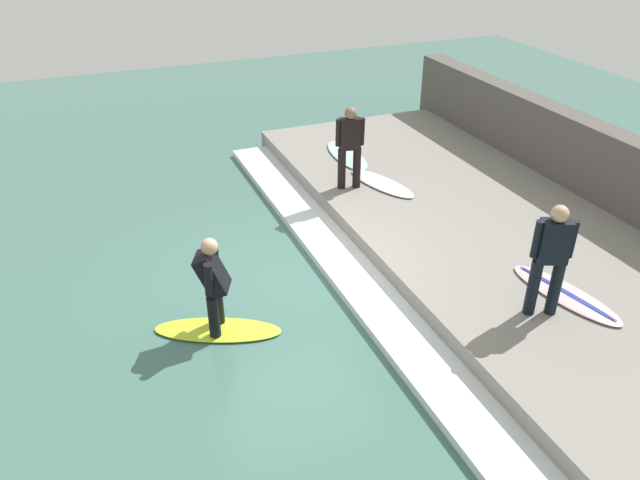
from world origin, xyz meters
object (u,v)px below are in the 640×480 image
object	(u,v)px
surfboard_spare	(347,155)
surfboard_waiting_near	(565,294)
surfboard_waiting_far	(382,183)
surfboard_riding	(218,330)
surfer_waiting_far	(350,144)
surfer_waiting_near	(551,255)
surfer_riding	(213,281)

from	to	relation	value
surfboard_spare	surfboard_waiting_near	bearing A→B (deg)	-83.01
surfboard_waiting_far	surfboard_riding	bearing A→B (deg)	-145.06
surfer_waiting_far	surfboard_spare	xyz separation A→B (m)	(0.60, 1.41, -0.85)
surfboard_spare	surfboard_riding	bearing A→B (deg)	-132.24
surfboard_riding	surfboard_waiting_near	world-z (taller)	surfboard_waiting_near
surfboard_riding	surfer_waiting_far	distance (m)	4.55
surfboard_riding	surfboard_waiting_near	distance (m)	4.88
surfer_waiting_near	surfboard_waiting_near	distance (m)	1.07
surfboard_spare	surfboard_waiting_far	bearing A→B (deg)	-88.78
surfer_waiting_near	surfer_waiting_far	distance (m)	4.66
surfboard_waiting_near	surfboard_spare	xyz separation A→B (m)	(-0.72, 5.83, -0.00)
surfboard_riding	surfboard_waiting_near	xyz separation A→B (m)	(4.62, -1.54, 0.38)
surfer_waiting_near	surfboard_waiting_far	world-z (taller)	surfer_waiting_near
surfer_riding	surfboard_spare	xyz separation A→B (m)	(3.90, 4.29, -0.44)
surfboard_riding	surfer_riding	distance (m)	0.82
surfboard_riding	surfer_waiting_near	world-z (taller)	surfer_waiting_near
surfer_waiting_near	surfboard_spare	world-z (taller)	surfer_waiting_near
surfboard_waiting_far	surfboard_spare	size ratio (longest dim) A/B	0.98
surfer_waiting_far	surfboard_waiting_far	size ratio (longest dim) A/B	0.91
surfer_riding	surfer_waiting_near	distance (m)	4.39
surfboard_waiting_far	surfboard_spare	world-z (taller)	same
surfer_waiting_near	surfboard_waiting_far	distance (m)	4.55
surfer_riding	surfboard_waiting_near	bearing A→B (deg)	-18.45
surfer_waiting_near	surfer_riding	bearing A→B (deg)	156.87
surfboard_waiting_near	surfer_waiting_far	xyz separation A→B (m)	(-1.31, 4.42, 0.85)
surfboard_riding	surfboard_spare	bearing A→B (deg)	47.76
surfboard_riding	surfer_waiting_far	bearing A→B (deg)	41.14
surfer_riding	surfboard_waiting_far	world-z (taller)	surfer_riding
surfboard_waiting_near	surfboard_waiting_far	xyz separation A→B (m)	(-0.68, 4.29, -0.00)
surfboard_waiting_near	surfer_riding	bearing A→B (deg)	161.55
surfer_waiting_far	surfboard_waiting_far	world-z (taller)	surfer_waiting_far
surfboard_riding	surfboard_waiting_near	bearing A→B (deg)	-18.45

